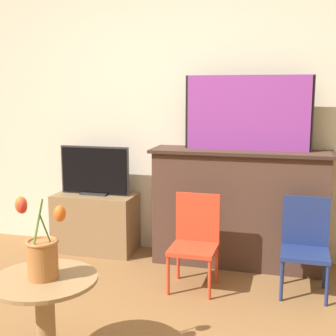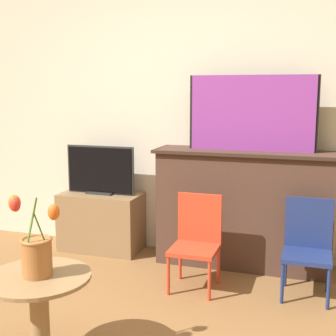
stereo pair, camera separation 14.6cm
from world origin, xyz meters
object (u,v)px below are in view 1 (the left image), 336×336
object	(u,v)px
tv_monitor	(95,171)
chair_red	(195,237)
painting	(248,113)
vase_tulips	(42,252)
chair_blue	(305,242)

from	to	relation	value
tv_monitor	chair_red	bearing A→B (deg)	-26.92
painting	vase_tulips	xyz separation A→B (m)	(-0.84, -1.75, -0.62)
vase_tulips	painting	bearing A→B (deg)	64.43
chair_blue	vase_tulips	size ratio (longest dim) A/B	1.52
chair_red	vase_tulips	distance (m)	1.35
painting	vase_tulips	size ratio (longest dim) A/B	2.26
tv_monitor	chair_blue	distance (m)	1.87
painting	chair_blue	world-z (taller)	painting
chair_red	chair_blue	distance (m)	0.78
vase_tulips	chair_red	bearing A→B (deg)	66.24
chair_blue	tv_monitor	bearing A→B (deg)	167.20
tv_monitor	chair_red	world-z (taller)	tv_monitor
tv_monitor	vase_tulips	distance (m)	1.80
painting	chair_red	xyz separation A→B (m)	(-0.30, -0.53, -0.88)
painting	chair_blue	size ratio (longest dim) A/B	1.48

